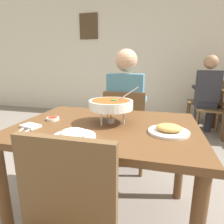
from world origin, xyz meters
TOP-DOWN VIEW (x-y plane):
  - ground_plane at (0.00, 0.00)m, footprint 16.00×16.00m
  - cafe_rear_partition at (0.00, 3.33)m, footprint 10.00×0.10m
  - picture_frame_hung at (-1.35, 3.27)m, footprint 0.44×0.03m
  - dining_table_main at (0.00, 0.00)m, footprint 1.21×0.89m
  - chair_diner_main at (-0.00, 0.73)m, footprint 0.44×0.44m
  - diner_main at (0.00, 0.77)m, footprint 0.40×0.45m
  - curry_bowl at (0.02, 0.04)m, footprint 0.33×0.30m
  - rice_plate at (-0.10, -0.29)m, footprint 0.24×0.24m
  - appetizer_plate at (0.40, -0.07)m, footprint 0.24×0.24m
  - sauce_dish at (-0.41, -0.00)m, footprint 0.09×0.09m
  - napkin_folded at (-0.46, -0.18)m, footprint 0.14×0.11m
  - fork_utensil at (-0.48, -0.23)m, footprint 0.06×0.17m
  - spoon_utensil at (-0.43, -0.23)m, footprint 0.04×0.17m
  - chair_bg_left at (1.18, 2.31)m, footprint 0.48×0.48m
  - chair_bg_corner at (1.20, 2.81)m, footprint 0.47×0.47m
  - patron_bg_left at (1.10, 2.26)m, footprint 0.40×0.45m

SIDE VIEW (x-z plane):
  - ground_plane at x=0.00m, z-range 0.00..0.00m
  - chair_diner_main at x=0.00m, z-range 0.06..0.96m
  - chair_bg_left at x=1.18m, z-range 0.06..0.96m
  - chair_bg_corner at x=1.20m, z-range 0.06..0.96m
  - dining_table_main at x=0.00m, z-range 0.27..1.03m
  - diner_main at x=0.00m, z-range 0.09..1.40m
  - patron_bg_left at x=1.10m, z-range 0.09..1.40m
  - fork_utensil at x=-0.48m, z-range 0.77..0.77m
  - spoon_utensil at x=-0.43m, z-range 0.77..0.77m
  - napkin_folded at x=-0.46m, z-range 0.76..0.78m
  - sauce_dish at x=-0.41m, z-range 0.77..0.79m
  - rice_plate at x=-0.10m, z-range 0.76..0.81m
  - appetizer_plate at x=0.40m, z-range 0.76..0.81m
  - curry_bowl at x=0.02m, z-range 0.77..1.02m
  - cafe_rear_partition at x=0.00m, z-range 0.00..3.00m
  - picture_frame_hung at x=-1.35m, z-range 1.74..2.30m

